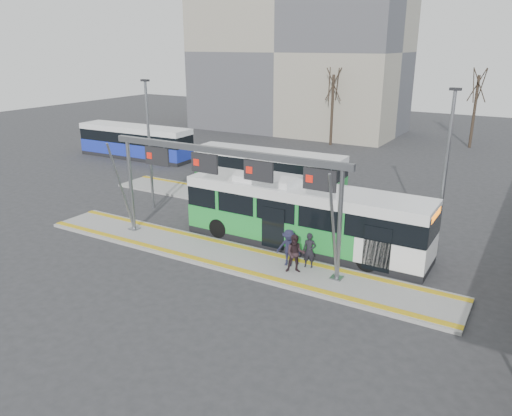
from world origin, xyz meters
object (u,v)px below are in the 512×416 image
(passenger_b, at_px, (295,254))
(passenger_c, at_px, (289,248))
(hero_bus, at_px, (303,217))
(passenger_a, at_px, (309,250))
(gantry, at_px, (224,170))

(passenger_b, distance_m, passenger_c, 0.77)
(hero_bus, height_order, passenger_c, hero_bus)
(passenger_a, height_order, passenger_b, passenger_b)
(hero_bus, bearing_deg, passenger_b, -70.22)
(hero_bus, bearing_deg, passenger_a, -58.91)
(gantry, distance_m, passenger_a, 5.45)
(gantry, height_order, passenger_b, gantry)
(passenger_a, xyz_separation_m, passenger_b, (-0.31, -0.80, 0.07))
(hero_bus, xyz_separation_m, passenger_a, (1.50, -2.47, -0.63))
(hero_bus, xyz_separation_m, passenger_b, (1.19, -3.28, -0.56))
(gantry, xyz_separation_m, passenger_c, (3.39, 0.19, -3.27))
(passenger_a, bearing_deg, hero_bus, 106.89)
(hero_bus, height_order, passenger_a, hero_bus)
(hero_bus, relative_size, passenger_b, 7.13)
(gantry, xyz_separation_m, hero_bus, (2.79, 2.97, -2.70))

